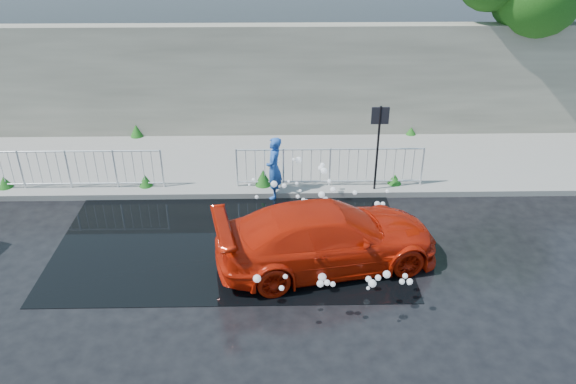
# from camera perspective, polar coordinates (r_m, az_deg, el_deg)

# --- Properties ---
(ground) EXTENTS (90.00, 90.00, 0.00)m
(ground) POSITION_cam_1_polar(r_m,az_deg,el_deg) (12.64, -8.29, -7.11)
(ground) COLOR black
(ground) RESTS_ON ground
(pavement) EXTENTS (30.00, 4.00, 0.15)m
(pavement) POSITION_cam_1_polar(r_m,az_deg,el_deg) (16.91, -6.49, 2.99)
(pavement) COLOR gray
(pavement) RESTS_ON ground
(curb) EXTENTS (30.00, 0.25, 0.16)m
(curb) POSITION_cam_1_polar(r_m,az_deg,el_deg) (15.13, -7.09, -0.25)
(curb) COLOR gray
(curb) RESTS_ON ground
(retaining_wall) EXTENTS (30.00, 0.60, 3.50)m
(retaining_wall) POSITION_cam_1_polar(r_m,az_deg,el_deg) (18.29, -6.24, 11.14)
(retaining_wall) COLOR #625F52
(retaining_wall) RESTS_ON pavement
(puddle) EXTENTS (8.00, 5.00, 0.01)m
(puddle) POSITION_cam_1_polar(r_m,az_deg,el_deg) (13.41, -5.70, -4.61)
(puddle) COLOR black
(puddle) RESTS_ON ground
(sign_post) EXTENTS (0.45, 0.06, 2.50)m
(sign_post) POSITION_cam_1_polar(r_m,az_deg,el_deg) (14.65, 9.19, 5.75)
(sign_post) COLOR black
(sign_post) RESTS_ON ground
(railing_left) EXTENTS (5.05, 0.05, 1.10)m
(railing_left) POSITION_cam_1_polar(r_m,az_deg,el_deg) (16.07, -21.46, 2.28)
(railing_left) COLOR silver
(railing_left) RESTS_ON pavement
(railing_right) EXTENTS (5.05, 0.05, 1.10)m
(railing_right) POSITION_cam_1_polar(r_m,az_deg,el_deg) (15.12, 4.27, 2.67)
(railing_right) COLOR silver
(railing_right) RESTS_ON pavement
(weeds) EXTENTS (12.17, 3.93, 0.46)m
(weeds) POSITION_cam_1_polar(r_m,az_deg,el_deg) (16.37, -8.11, 2.99)
(weeds) COLOR #194713
(weeds) RESTS_ON pavement
(water_spray) EXTENTS (3.46, 5.58, 1.03)m
(water_spray) POSITION_cam_1_polar(r_m,az_deg,el_deg) (12.93, 3.65, -2.48)
(water_spray) COLOR white
(water_spray) RESTS_ON ground
(red_car) EXTENTS (5.13, 2.93, 1.40)m
(red_car) POSITION_cam_1_polar(r_m,az_deg,el_deg) (12.12, 4.07, -4.55)
(red_car) COLOR #B71A07
(red_car) RESTS_ON ground
(person) EXTENTS (0.48, 0.67, 1.70)m
(person) POSITION_cam_1_polar(r_m,az_deg,el_deg) (14.69, -1.44, 2.44)
(person) COLOR #2250AB
(person) RESTS_ON ground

